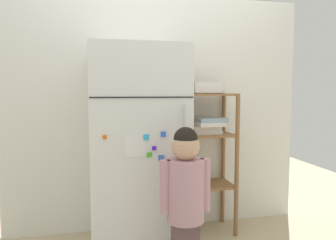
% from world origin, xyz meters
% --- Properties ---
extents(kitchen_wall_back, '(2.66, 0.03, 2.07)m').
position_xyz_m(kitchen_wall_back, '(0.00, 0.39, 1.03)').
color(kitchen_wall_back, silver).
rests_on(kitchen_wall_back, ground).
extents(refrigerator, '(0.71, 0.71, 1.57)m').
position_xyz_m(refrigerator, '(-0.22, 0.02, 0.79)').
color(refrigerator, white).
rests_on(refrigerator, ground).
extents(child_standing, '(0.33, 0.24, 1.01)m').
position_xyz_m(child_standing, '(0.02, -0.55, 0.61)').
color(child_standing, brown).
rests_on(child_standing, ground).
extents(pantry_shelf_unit, '(0.44, 0.34, 1.21)m').
position_xyz_m(pantry_shelf_unit, '(0.41, 0.18, 0.78)').
color(pantry_shelf_unit, olive).
rests_on(pantry_shelf_unit, ground).
extents(fruit_bin, '(0.26, 0.15, 0.09)m').
position_xyz_m(fruit_bin, '(0.41, 0.19, 1.25)').
color(fruit_bin, white).
rests_on(fruit_bin, pantry_shelf_unit).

